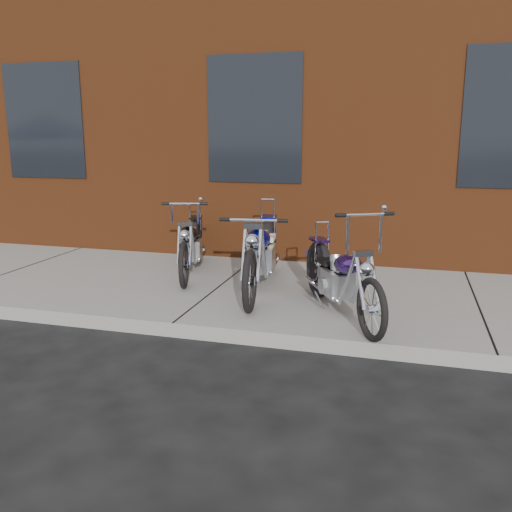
% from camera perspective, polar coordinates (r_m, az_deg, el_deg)
% --- Properties ---
extents(ground, '(120.00, 120.00, 0.00)m').
position_cam_1_polar(ground, '(5.54, -8.74, -8.47)').
color(ground, black).
rests_on(ground, ground).
extents(sidewalk, '(22.00, 3.00, 0.15)m').
position_cam_1_polar(sidewalk, '(6.83, -3.60, -3.60)').
color(sidewalk, gray).
rests_on(sidewalk, ground).
extents(building_brick, '(22.00, 10.00, 8.00)m').
position_cam_1_polar(building_brick, '(13.04, 6.25, 21.42)').
color(building_brick, '#622C11').
rests_on(building_brick, ground).
extents(chopper_purple, '(1.06, 1.83, 1.14)m').
position_cam_1_polar(chopper_purple, '(5.65, 8.88, -2.53)').
color(chopper_purple, black).
rests_on(chopper_purple, sidewalk).
extents(chopper_blue, '(0.58, 2.34, 1.02)m').
position_cam_1_polar(chopper_blue, '(6.48, 0.54, 0.07)').
color(chopper_blue, black).
rests_on(chopper_blue, sidewalk).
extents(chopper_third, '(0.71, 1.97, 1.03)m').
position_cam_1_polar(chopper_third, '(7.33, -6.85, 0.99)').
color(chopper_third, black).
rests_on(chopper_third, sidewalk).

